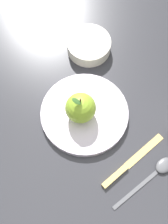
{
  "coord_description": "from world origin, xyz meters",
  "views": [
    {
      "loc": [
        0.12,
        0.25,
        0.73
      ],
      "look_at": [
        0.0,
        -0.03,
        0.02
      ],
      "focal_mm": 47.7,
      "sensor_mm": 36.0,
      "label": 1
    }
  ],
  "objects_px": {
    "side_bowl": "(89,45)",
    "spoon": "(158,171)",
    "dinner_plate": "(84,113)",
    "knife": "(128,165)",
    "apple": "(81,108)"
  },
  "relations": [
    {
      "from": "side_bowl",
      "to": "spoon",
      "type": "xyz_separation_m",
      "value": [
        -0.0,
        0.4,
        -0.02
      ]
    },
    {
      "from": "knife",
      "to": "spoon",
      "type": "bearing_deg",
      "value": 143.65
    },
    {
      "from": "side_bowl",
      "to": "spoon",
      "type": "bearing_deg",
      "value": 90.59
    },
    {
      "from": "dinner_plate",
      "to": "spoon",
      "type": "height_order",
      "value": "dinner_plate"
    },
    {
      "from": "dinner_plate",
      "to": "apple",
      "type": "xyz_separation_m",
      "value": [
        0.01,
        0.0,
        0.05
      ]
    },
    {
      "from": "knife",
      "to": "spoon",
      "type": "xyz_separation_m",
      "value": [
        -0.06,
        0.04,
        0.0
      ]
    },
    {
      "from": "spoon",
      "to": "apple",
      "type": "bearing_deg",
      "value": -62.05
    },
    {
      "from": "knife",
      "to": "spoon",
      "type": "height_order",
      "value": "spoon"
    },
    {
      "from": "apple",
      "to": "spoon",
      "type": "distance_m",
      "value": 0.24
    },
    {
      "from": "apple",
      "to": "spoon",
      "type": "height_order",
      "value": "apple"
    },
    {
      "from": "knife",
      "to": "side_bowl",
      "type": "bearing_deg",
      "value": -98.83
    },
    {
      "from": "knife",
      "to": "dinner_plate",
      "type": "bearing_deg",
      "value": -75.52
    },
    {
      "from": "dinner_plate",
      "to": "spoon",
      "type": "xyz_separation_m",
      "value": [
        -0.1,
        0.21,
        -0.01
      ]
    },
    {
      "from": "apple",
      "to": "knife",
      "type": "height_order",
      "value": "apple"
    },
    {
      "from": "side_bowl",
      "to": "spoon",
      "type": "relative_size",
      "value": 0.67
    }
  ]
}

